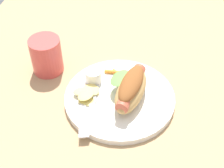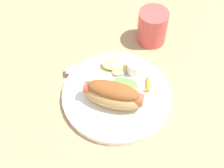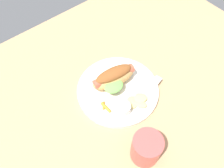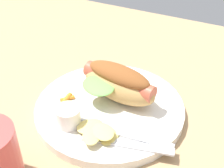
{
  "view_description": "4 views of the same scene",
  "coord_description": "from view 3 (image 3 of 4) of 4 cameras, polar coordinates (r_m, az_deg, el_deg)",
  "views": [
    {
      "loc": [
        -50.8,
        -8.91,
        55.09
      ],
      "look_at": [
        -2.27,
        0.07,
        6.45
      ],
      "focal_mm": 50.46,
      "sensor_mm": 36.0,
      "label": 1
    },
    {
      "loc": [
        2.75,
        -43.92,
        64.08
      ],
      "look_at": [
        -1.92,
        -1.6,
        5.3
      ],
      "focal_mm": 51.38,
      "sensor_mm": 36.0,
      "label": 2
    },
    {
      "loc": [
        26.03,
        28.3,
        64.5
      ],
      "look_at": [
        1.1,
        -2.03,
        5.54
      ],
      "focal_mm": 37.87,
      "sensor_mm": 36.0,
      "label": 3
    },
    {
      "loc": [
        -19.94,
        36.41,
        37.18
      ],
      "look_at": [
        -1.33,
        -1.45,
        6.29
      ],
      "focal_mm": 51.15,
      "sensor_mm": 36.0,
      "label": 4
    }
  ],
  "objects": [
    {
      "name": "knife",
      "position": [
        0.75,
        8.87,
        -1.97
      ],
      "size": [
        13.96,
        4.49,
        0.36
      ],
      "primitive_type": "cube",
      "rotation": [
        0.0,
        0.0,
        6.51
      ],
      "color": "silver",
      "rests_on": "plate"
    },
    {
      "name": "chips_pile",
      "position": [
        0.72,
        6.29,
        -3.9
      ],
      "size": [
        7.97,
        7.17,
        1.73
      ],
      "color": "#E5CF6F",
      "rests_on": "plate"
    },
    {
      "name": "drinking_cup",
      "position": [
        0.64,
        8.26,
        -15.1
      ],
      "size": [
        7.82,
        7.82,
        9.37
      ],
      "primitive_type": "cylinder",
      "color": "#D84C47",
      "rests_on": "ground_plane"
    },
    {
      "name": "ground_plane",
      "position": [
        0.76,
        1.62,
        -3.25
      ],
      "size": [
        120.0,
        90.0,
        1.8
      ],
      "primitive_type": "cube",
      "color": "tan"
    },
    {
      "name": "carrot_garnish",
      "position": [
        0.71,
        -1.61,
        -5.57
      ],
      "size": [
        2.22,
        4.19,
        0.93
      ],
      "color": "orange",
      "rests_on": "plate"
    },
    {
      "name": "fork",
      "position": [
        0.74,
        7.2,
        -1.71
      ],
      "size": [
        16.59,
        2.63,
        0.4
      ],
      "rotation": [
        0.0,
        0.0,
        6.37
      ],
      "color": "silver",
      "rests_on": "plate"
    },
    {
      "name": "sauce_ramekin",
      "position": [
        0.69,
        2.86,
        -5.95
      ],
      "size": [
        4.02,
        4.02,
        3.18
      ],
      "primitive_type": "cylinder",
      "color": "white",
      "rests_on": "plate"
    },
    {
      "name": "plate",
      "position": [
        0.75,
        1.42,
        -1.48
      ],
      "size": [
        25.83,
        25.83,
        1.6
      ],
      "primitive_type": "cylinder",
      "color": "white",
      "rests_on": "ground_plane"
    },
    {
      "name": "hot_dog",
      "position": [
        0.73,
        0.43,
        1.73
      ],
      "size": [
        15.04,
        9.74,
        6.36
      ],
      "rotation": [
        0.0,
        0.0,
        6.11
      ],
      "color": "tan",
      "rests_on": "plate"
    }
  ]
}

